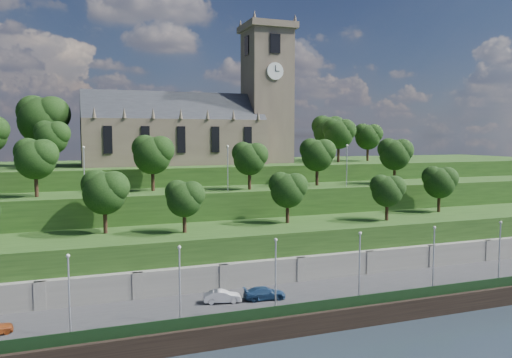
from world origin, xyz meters
name	(u,v)px	position (x,y,z in m)	size (l,w,h in m)	color
ground	(303,336)	(0.00, 0.00, 0.00)	(320.00, 320.00, 0.00)	#1C252D
promenade	(280,307)	(0.00, 6.00, 1.00)	(160.00, 12.00, 2.00)	#2D2D30
quay_wall	(303,325)	(0.00, -0.05, 1.10)	(160.00, 0.50, 2.20)	black
fence	(301,309)	(0.00, 0.60, 2.60)	(160.00, 0.10, 1.20)	black
retaining_wall	(261,279)	(0.00, 11.97, 2.50)	(160.00, 2.10, 5.00)	slate
embankment_lower	(245,256)	(0.00, 18.00, 4.00)	(160.00, 12.00, 8.00)	#204015
embankment_upper	(222,228)	(0.00, 29.00, 6.00)	(160.00, 10.00, 12.00)	#204015
hilltop	(192,201)	(0.00, 50.00, 7.50)	(160.00, 32.00, 15.00)	#204015
church	(200,123)	(0.79, 45.98, 22.52)	(38.60, 12.35, 27.60)	brown
trees_lower	(261,190)	(2.44, 18.47, 12.83)	(69.16, 8.88, 7.96)	black
trees_upper	(235,154)	(1.92, 28.32, 17.32)	(61.70, 8.38, 8.29)	black
trees_hilltop	(177,127)	(-3.58, 45.69, 21.66)	(74.83, 15.70, 12.01)	black
lamp_posts_promenade	(276,269)	(-2.00, 2.50, 6.43)	(60.36, 0.36, 7.66)	#B2B2B7
lamp_posts_upper	(228,164)	(0.00, 26.00, 15.97)	(40.36, 0.36, 6.77)	#B2B2B7
car_middle	(222,296)	(-6.47, 6.86, 2.67)	(1.42, 4.09, 1.35)	#BAB8BD
car_right	(265,293)	(-1.75, 6.30, 2.69)	(1.92, 4.73, 1.37)	navy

